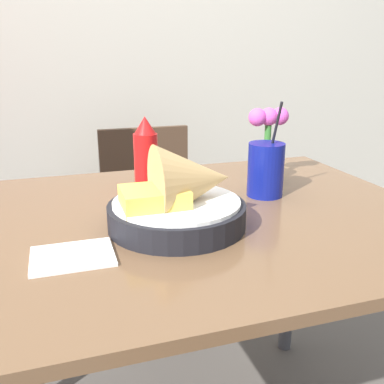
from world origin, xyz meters
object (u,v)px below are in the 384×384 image
Objects in this scene: flower_vase at (267,144)px; ketchup_bottle at (146,155)px; chair_far_window at (150,205)px; food_basket at (182,198)px; drink_cup at (266,171)px.

ketchup_bottle is at bearing 178.16° from flower_vase.
food_basket is (-0.12, -0.93, 0.34)m from chair_far_window.
food_basket is 1.47× the size of ketchup_bottle.
chair_far_window is at bearing 77.50° from ketchup_bottle.
drink_cup reaches higher than ketchup_bottle.
chair_far_window is 2.76× the size of food_basket.
drink_cup reaches higher than food_basket.
drink_cup is at bearing -26.59° from ketchup_bottle.
ketchup_bottle is at bearing 93.98° from food_basket.
food_basket is 1.40× the size of flower_vase.
ketchup_bottle is at bearing -102.50° from chair_far_window.
food_basket is at bearing -153.02° from drink_cup.
drink_cup is at bearing -79.79° from chair_far_window.
flower_vase is (0.21, -0.66, 0.39)m from chair_far_window.
food_basket reaches higher than chair_far_window.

